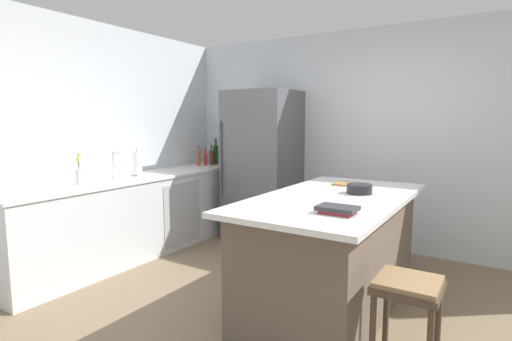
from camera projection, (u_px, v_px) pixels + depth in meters
The scene contains 17 objects.
ground_plane at pixel (270, 320), 3.05m from camera, with size 7.20×7.20×0.00m, color #7A664C.
wall_rear at pixel (364, 140), 4.77m from camera, with size 6.00×0.10×2.60m, color silver.
wall_left at pixel (71, 142), 4.18m from camera, with size 0.10×6.00×2.60m, color silver.
counter_run_left at pixel (138, 215), 4.54m from camera, with size 0.68×3.15×0.90m.
kitchen_island at pixel (332, 251), 3.23m from camera, with size 1.05×2.02×0.93m.
refrigerator at pixel (262, 166), 5.09m from camera, with size 0.84×0.77×1.90m.
bar_stool at pixel (407, 298), 2.26m from camera, with size 0.36×0.36×0.63m.
sink_faucet at pixel (114, 164), 4.28m from camera, with size 0.15×0.05×0.30m.
flower_vase at pixel (79, 174), 3.89m from camera, with size 0.08×0.08×0.32m.
paper_towel_roll at pixel (137, 164), 4.50m from camera, with size 0.14×0.14×0.31m.
wine_bottle at pixel (216, 154), 5.68m from camera, with size 0.07×0.07×0.37m.
syrup_bottle at pixel (212, 157), 5.62m from camera, with size 0.07×0.07×0.28m.
hot_sauce_bottle at pixel (206, 159), 5.56m from camera, with size 0.05×0.05×0.23m.
vinegar_bottle at pixel (199, 158), 5.50m from camera, with size 0.05×0.05×0.27m.
cookbook_stack at pixel (337, 209), 2.57m from camera, with size 0.26×0.18×0.05m.
mixing_bowl at pixel (359, 189), 3.27m from camera, with size 0.21×0.21×0.08m.
cutting_board at pixel (351, 184), 3.71m from camera, with size 0.29×0.24×0.02m.
Camera 1 is at (1.45, -2.49, 1.53)m, focal length 27.75 mm.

